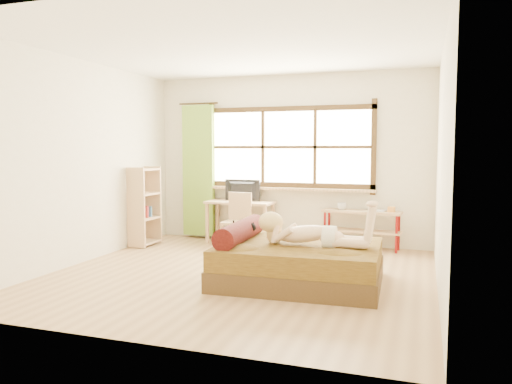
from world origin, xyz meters
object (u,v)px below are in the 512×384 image
(bed, at_px, (296,262))
(pipe_shelf, at_px, (362,221))
(woman, at_px, (312,221))
(desk, at_px, (240,207))
(kitten, at_px, (243,230))
(chair, at_px, (238,217))
(bookshelf, at_px, (145,206))

(bed, bearing_deg, pipe_shelf, 75.12)
(bed, xyz_separation_m, woman, (0.19, -0.05, 0.48))
(bed, height_order, woman, woman)
(woman, relative_size, desk, 1.15)
(woman, relative_size, kitten, 4.67)
(chair, bearing_deg, woman, -46.67)
(woman, relative_size, bookshelf, 1.02)
(kitten, xyz_separation_m, pipe_shelf, (1.16, 2.09, -0.13))
(pipe_shelf, xyz_separation_m, bookshelf, (-3.29, -0.81, 0.19))
(chair, height_order, pipe_shelf, chair)
(bed, xyz_separation_m, chair, (-1.35, 1.71, 0.23))
(woman, bearing_deg, kitten, 167.84)
(bed, relative_size, woman, 1.47)
(bed, xyz_separation_m, pipe_shelf, (0.49, 2.20, 0.19))
(bed, height_order, pipe_shelf, bed)
(bed, bearing_deg, bookshelf, 151.22)
(chair, bearing_deg, desk, 107.40)
(desk, bearing_deg, pipe_shelf, 5.49)
(desk, relative_size, pipe_shelf, 0.91)
(woman, xyz_separation_m, bookshelf, (-2.99, 1.44, -0.10))
(desk, relative_size, chair, 1.30)
(bed, relative_size, desk, 1.69)
(desk, height_order, pipe_shelf, desk)
(chair, xyz_separation_m, bookshelf, (-1.45, -0.32, 0.15))
(woman, bearing_deg, desk, 125.37)
(bookshelf, bearing_deg, bed, -26.73)
(bed, height_order, bookshelf, bookshelf)
(bed, relative_size, chair, 2.20)
(pipe_shelf, distance_m, bookshelf, 3.39)
(desk, bearing_deg, bookshelf, -150.97)
(woman, bearing_deg, bed, 163.74)
(woman, xyz_separation_m, kitten, (-0.87, 0.15, -0.16))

